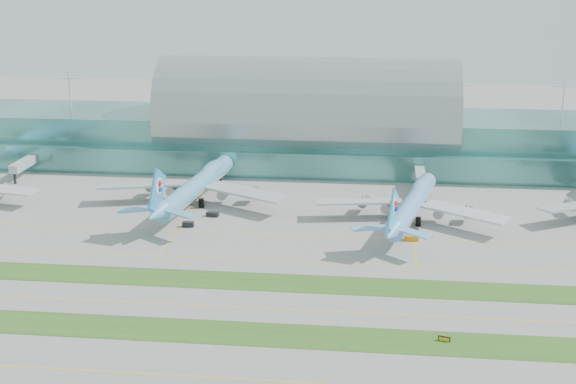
# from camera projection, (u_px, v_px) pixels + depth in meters

# --- Properties ---
(ground) EXTENTS (700.00, 700.00, 0.00)m
(ground) POSITION_uv_depth(u_px,v_px,m) (265.00, 285.00, 207.40)
(ground) COLOR gray
(ground) RESTS_ON ground
(terminal) EXTENTS (340.00, 69.10, 36.00)m
(terminal) POSITION_uv_depth(u_px,v_px,m) (308.00, 129.00, 326.12)
(terminal) COLOR #3D7A75
(terminal) RESTS_ON ground
(grass_strip_near) EXTENTS (420.00, 12.00, 0.08)m
(grass_strip_near) POSITION_uv_depth(u_px,v_px,m) (248.00, 334.00, 180.70)
(grass_strip_near) COLOR #2D591E
(grass_strip_near) RESTS_ON ground
(grass_strip_far) EXTENTS (420.00, 12.00, 0.08)m
(grass_strip_far) POSITION_uv_depth(u_px,v_px,m) (266.00, 282.00, 209.29)
(grass_strip_far) COLOR #2D591E
(grass_strip_far) RESTS_ON ground
(taxiline_a) EXTENTS (420.00, 0.35, 0.01)m
(taxiline_a) POSITION_uv_depth(u_px,v_px,m) (232.00, 378.00, 161.65)
(taxiline_a) COLOR yellow
(taxiline_a) RESTS_ON ground
(taxiline_b) EXTENTS (420.00, 0.35, 0.01)m
(taxiline_b) POSITION_uv_depth(u_px,v_px,m) (257.00, 308.00, 194.05)
(taxiline_b) COLOR yellow
(taxiline_b) RESTS_ON ground
(taxiline_c) EXTENTS (420.00, 0.35, 0.01)m
(taxiline_c) POSITION_uv_depth(u_px,v_px,m) (274.00, 260.00, 224.55)
(taxiline_c) COLOR yellow
(taxiline_c) RESTS_ON ground
(taxiline_d) EXTENTS (420.00, 0.35, 0.01)m
(taxiline_d) POSITION_uv_depth(u_px,v_px,m) (283.00, 234.00, 245.52)
(taxiline_d) COLOR yellow
(taxiline_d) RESTS_ON ground
(airliner_b) EXTENTS (67.95, 77.66, 21.39)m
(airliner_b) POSITION_uv_depth(u_px,v_px,m) (197.00, 185.00, 274.27)
(airliner_b) COLOR #5DA5CE
(airliner_b) RESTS_ON ground
(airliner_c) EXTENTS (61.24, 70.55, 19.61)m
(airliner_c) POSITION_uv_depth(u_px,v_px,m) (412.00, 203.00, 255.88)
(airliner_c) COLOR #6EADF2
(airliner_c) RESTS_ON ground
(gse_c) EXTENTS (3.62, 1.92, 1.62)m
(gse_c) POSITION_uv_depth(u_px,v_px,m) (188.00, 224.00, 251.82)
(gse_c) COLOR black
(gse_c) RESTS_ON ground
(gse_d) EXTENTS (4.28, 2.45, 1.42)m
(gse_d) POSITION_uv_depth(u_px,v_px,m) (213.00, 214.00, 261.84)
(gse_d) COLOR black
(gse_d) RESTS_ON ground
(gse_e) EXTENTS (4.35, 2.41, 1.59)m
(gse_e) POSITION_uv_depth(u_px,v_px,m) (411.00, 238.00, 239.89)
(gse_e) COLOR orange
(gse_e) RESTS_ON ground
(gse_f) EXTENTS (4.04, 2.97, 1.66)m
(gse_f) POSITION_uv_depth(u_px,v_px,m) (412.00, 230.00, 246.34)
(gse_f) COLOR black
(gse_f) RESTS_ON ground
(taxiway_sign_east) EXTENTS (2.71, 1.04, 1.16)m
(taxiway_sign_east) POSITION_uv_depth(u_px,v_px,m) (444.00, 339.00, 177.07)
(taxiway_sign_east) COLOR black
(taxiway_sign_east) RESTS_ON ground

